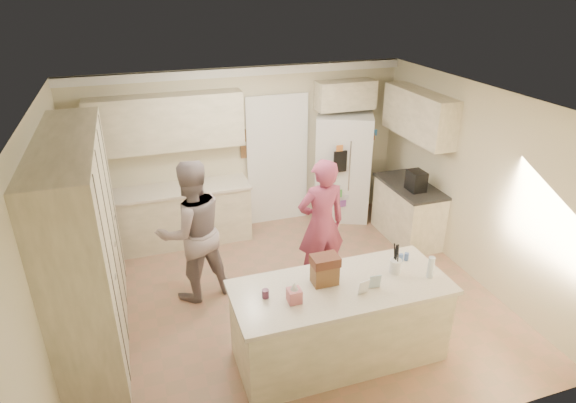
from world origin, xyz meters
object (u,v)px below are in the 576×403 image
object	(u,v)px
utensil_crock	(395,266)
island_base	(339,323)
coffee_maker	(416,181)
tissue_box	(294,296)
dollhouse_body	(325,274)
teen_boy	(192,231)
refrigerator	(343,167)
teen_girl	(321,224)

from	to	relation	value
utensil_crock	island_base	bearing A→B (deg)	-175.60
coffee_maker	island_base	size ratio (longest dim) A/B	0.14
coffee_maker	utensil_crock	xyz separation A→B (m)	(-1.40, -1.85, -0.07)
island_base	tissue_box	bearing A→B (deg)	-169.70
dollhouse_body	teen_boy	size ratio (longest dim) A/B	0.14
coffee_maker	utensil_crock	world-z (taller)	coffee_maker
coffee_maker	dollhouse_body	size ratio (longest dim) A/B	1.15
refrigerator	utensil_crock	xyz separation A→B (m)	(-0.79, -3.12, 0.10)
tissue_box	teen_boy	world-z (taller)	teen_boy
refrigerator	teen_boy	size ratio (longest dim) A/B	0.96
dollhouse_body	teen_boy	bearing A→B (deg)	126.79
refrigerator	utensil_crock	world-z (taller)	refrigerator
refrigerator	utensil_crock	distance (m)	3.22
coffee_maker	tissue_box	bearing A→B (deg)	-142.43
utensil_crock	dollhouse_body	world-z (taller)	dollhouse_body
coffee_maker	utensil_crock	bearing A→B (deg)	-127.12
coffee_maker	tissue_box	xyz separation A→B (m)	(-2.60, -2.00, -0.07)
teen_girl	teen_boy	bearing A→B (deg)	-10.63
refrigerator	teen_girl	world-z (taller)	refrigerator
tissue_box	dollhouse_body	distance (m)	0.45
tissue_box	dollhouse_body	size ratio (longest dim) A/B	0.54
refrigerator	teen_boy	bearing A→B (deg)	-126.57
coffee_maker	dollhouse_body	distance (m)	2.84
tissue_box	utensil_crock	bearing A→B (deg)	7.13
island_base	teen_girl	size ratio (longest dim) A/B	1.23
refrigerator	dollhouse_body	world-z (taller)	refrigerator
tissue_box	dollhouse_body	world-z (taller)	dollhouse_body
island_base	teen_girl	world-z (taller)	teen_girl
coffee_maker	utensil_crock	size ratio (longest dim) A/B	2.00
island_base	dollhouse_body	xyz separation A→B (m)	(-0.15, 0.10, 0.60)
teen_girl	tissue_box	bearing A→B (deg)	57.70
teen_girl	dollhouse_body	bearing A→B (deg)	67.91
refrigerator	tissue_box	distance (m)	3.83
coffee_maker	utensil_crock	distance (m)	2.32
island_base	dollhouse_body	world-z (taller)	dollhouse_body
teen_girl	coffee_maker	bearing A→B (deg)	-164.35
island_base	tissue_box	xyz separation A→B (m)	(-0.55, -0.10, 0.56)
teen_boy	dollhouse_body	bearing A→B (deg)	113.59
dollhouse_body	coffee_maker	bearing A→B (deg)	39.29
utensil_crock	teen_boy	distance (m)	2.51
refrigerator	teen_boy	distance (m)	3.14
utensil_crock	dollhouse_body	xyz separation A→B (m)	(-0.80, 0.05, 0.04)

